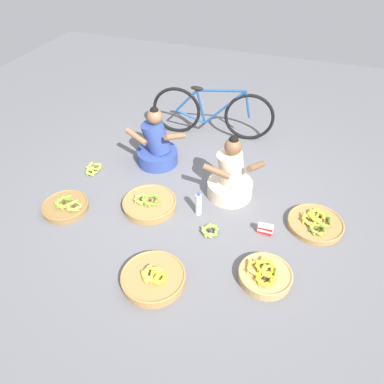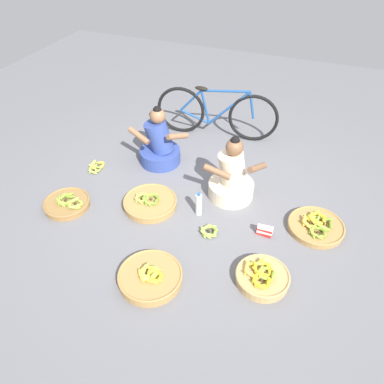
% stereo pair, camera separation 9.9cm
% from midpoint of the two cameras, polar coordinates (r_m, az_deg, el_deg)
% --- Properties ---
extents(ground_plane, '(10.00, 10.00, 0.00)m').
position_cam_midpoint_polar(ground_plane, '(4.25, 0.23, -2.01)').
color(ground_plane, slate).
extents(vendor_woman_front, '(0.62, 0.52, 0.79)m').
position_cam_midpoint_polar(vendor_woman_front, '(4.24, 5.25, 2.21)').
color(vendor_woman_front, beige).
rests_on(vendor_woman_front, ground).
extents(vendor_woman_behind, '(0.70, 0.52, 0.79)m').
position_cam_midpoint_polar(vendor_woman_behind, '(4.79, -5.99, 7.00)').
color(vendor_woman_behind, '#334793').
rests_on(vendor_woman_behind, ground).
extents(bicycle_leaning, '(1.69, 0.28, 0.73)m').
position_cam_midpoint_polar(bicycle_leaning, '(5.30, 2.53, 11.96)').
color(bicycle_leaning, black).
rests_on(bicycle_leaning, ground).
extents(banana_basket_back_right, '(0.50, 0.50, 0.17)m').
position_cam_midpoint_polar(banana_basket_back_right, '(3.55, 10.24, -12.36)').
color(banana_basket_back_right, tan).
rests_on(banana_basket_back_right, ground).
extents(banana_basket_mid_right, '(0.59, 0.59, 0.17)m').
position_cam_midpoint_polar(banana_basket_mid_right, '(3.51, -6.73, -12.84)').
color(banana_basket_mid_right, '#A87F47').
rests_on(banana_basket_mid_right, ground).
extents(banana_basket_back_left, '(0.51, 0.51, 0.15)m').
position_cam_midpoint_polar(banana_basket_back_left, '(4.41, -19.30, -2.04)').
color(banana_basket_back_left, olive).
rests_on(banana_basket_back_left, ground).
extents(banana_basket_near_bicycle, '(0.59, 0.59, 0.15)m').
position_cam_midpoint_polar(banana_basket_near_bicycle, '(4.16, 17.64, -4.54)').
color(banana_basket_near_bicycle, '#A87F47').
rests_on(banana_basket_near_bicycle, ground).
extents(banana_basket_front_left, '(0.60, 0.60, 0.16)m').
position_cam_midpoint_polar(banana_basket_front_left, '(4.22, -7.17, -1.75)').
color(banana_basket_front_left, '#A87F47').
rests_on(banana_basket_front_left, ground).
extents(loose_bananas_near_vendor, '(0.19, 0.26, 0.09)m').
position_cam_midpoint_polar(loose_bananas_near_vendor, '(4.91, -15.39, 3.40)').
color(loose_bananas_near_vendor, yellow).
rests_on(loose_bananas_near_vendor, ground).
extents(loose_bananas_back_center, '(0.22, 0.22, 0.09)m').
position_cam_midpoint_polar(loose_bananas_back_center, '(3.91, 2.03, -5.88)').
color(loose_bananas_back_center, '#9EB747').
rests_on(loose_bananas_back_center, ground).
extents(water_bottle, '(0.07, 0.07, 0.29)m').
position_cam_midpoint_polar(water_bottle, '(4.05, 0.30, -1.87)').
color(water_bottle, silver).
rests_on(water_bottle, ground).
extents(packet_carton_stack, '(0.17, 0.07, 0.12)m').
position_cam_midpoint_polar(packet_carton_stack, '(3.95, 10.35, -5.55)').
color(packet_carton_stack, red).
rests_on(packet_carton_stack, ground).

